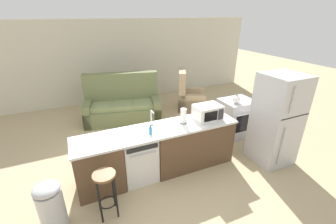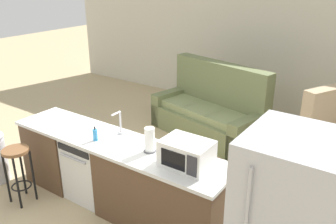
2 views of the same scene
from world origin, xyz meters
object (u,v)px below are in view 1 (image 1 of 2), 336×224
Objects in this scene: kettle at (237,100)px; dishwasher at (138,157)px; refrigerator at (277,120)px; bar_stool at (105,186)px; trash_bin at (51,206)px; soap_bottle at (150,130)px; armchair at (188,97)px; couch at (123,106)px; stove_range at (236,118)px; paper_towel_roll at (183,116)px; microwave at (208,112)px.

dishwasher is at bearing -170.15° from kettle.
refrigerator is 3.28m from bar_stool.
dishwasher is at bearing 168.07° from refrigerator.
dishwasher is at bearing 21.07° from trash_bin.
soap_bottle reaches higher than trash_bin.
trash_bin is at bearing -141.09° from armchair.
armchair is at bearing -1.43° from couch.
stove_range is at bearing 15.42° from soap_bottle.
kettle is 2.17m from armchair.
stove_range is 5.11× the size of soap_bottle.
paper_towel_roll is 0.24× the size of armchair.
soap_bottle is (0.21, -0.11, 0.55)m from dishwasher.
stove_range is 1.45m from microwave.
refrigerator is at bearing -90.01° from stove_range.
bar_stool is at bearing -157.20° from paper_towel_roll.
paper_towel_roll is (-0.50, 0.04, -0.00)m from microwave.
armchair reaches higher than bar_stool.
paper_towel_roll is 2.65m from couch.
soap_bottle is (-2.39, 0.44, 0.09)m from refrigerator.
soap_bottle is at bearing -174.67° from microwave.
stove_range is at bearing 16.79° from paper_towel_roll.
refrigerator reaches higher than microwave.
dishwasher is 2.53m from kettle.
armchair reaches higher than kettle.
paper_towel_roll is at bearing 11.95° from soap_bottle.
armchair reaches higher than paper_towel_roll.
kettle is at bearing 14.07° from trash_bin.
couch reaches higher than soap_bottle.
kettle reaches higher than bar_stool.
microwave is at bearing -4.07° from paper_towel_roll.
couch is at bearing 178.57° from armchair.
dishwasher is 1.09m from paper_towel_roll.
bar_stool is at bearing -178.74° from refrigerator.
armchair is (-0.23, 1.95, -0.10)m from stove_range.
soap_bottle is at bearing -168.05° from paper_towel_roll.
stove_range is at bearing 24.47° from microwave.
refrigerator is 3.55× the size of microwave.
stove_range reaches higher than dishwasher.
couch is at bearing 87.30° from soap_bottle.
armchair is at bearing 50.34° from soap_bottle.
stove_range is at bearing 37.16° from kettle.
bar_stool is at bearing -149.64° from soap_bottle.
couch is (0.13, 2.66, -0.58)m from soap_bottle.
bar_stool is (-3.10, -1.04, -0.45)m from kettle.
kettle is 3.99m from trash_bin.
paper_towel_roll is (-1.70, -0.51, 0.59)m from stove_range.
microwave is 0.50m from paper_towel_roll.
stove_range is 1.96m from armchair.
microwave is at bearing -111.33° from armchair.
microwave is at bearing 16.79° from bar_stool.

